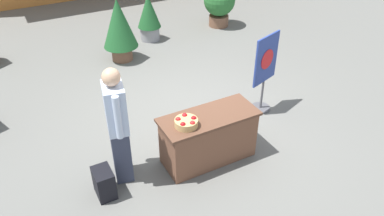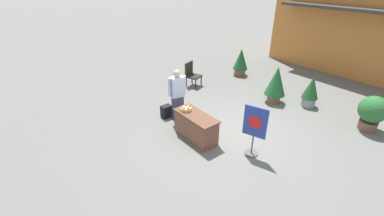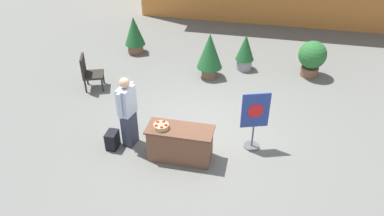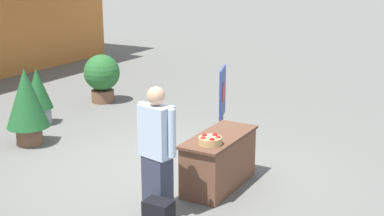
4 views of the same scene
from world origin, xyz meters
name	(u,v)px [view 2 (image 2 of 4)]	position (x,y,z in m)	size (l,w,h in m)	color
ground_plane	(227,132)	(0.00, 0.00, 0.00)	(120.00, 120.00, 0.00)	slate
display_table	(196,127)	(-0.35, -0.97, 0.39)	(1.44, 0.61, 0.78)	brown
apple_basket	(186,109)	(-0.74, -1.03, 0.84)	(0.32, 0.32, 0.13)	tan
person_visitor	(177,95)	(-1.60, -0.72, 0.89)	(0.34, 0.60, 1.73)	#33384C
backpack	(166,111)	(-1.95, -0.96, 0.21)	(0.24, 0.34, 0.42)	black
poster_board	(254,129)	(1.18, -0.26, 0.80)	(0.60, 0.36, 1.43)	#4C4C51
patio_chair	(192,73)	(-3.59, 1.44, 0.55)	(0.71, 0.71, 1.02)	#28231E
potted_plant_far_left	(311,91)	(0.62, 3.57, 0.61)	(0.57, 0.57, 1.15)	gray
potted_plant_near_left	(241,61)	(-3.14, 4.01, 0.69)	(0.68, 0.68, 1.27)	brown
potted_plant_far_right	(373,111)	(2.62, 3.55, 0.64)	(0.83, 0.83, 1.12)	brown
potted_plant_near_right	(276,83)	(-0.37, 2.84, 0.79)	(0.76, 0.76, 1.40)	brown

